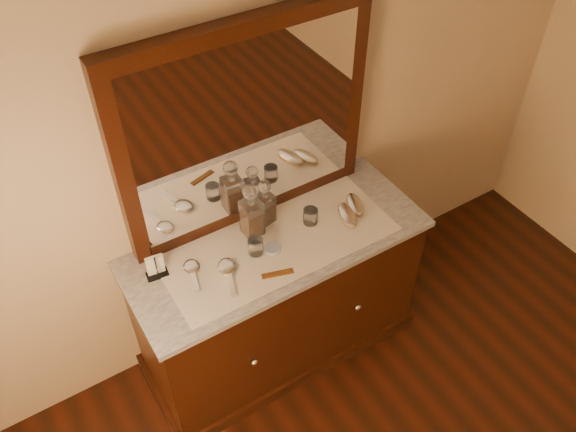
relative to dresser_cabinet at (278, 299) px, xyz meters
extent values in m
plane|color=tan|center=(0.00, 0.29, 0.99)|extent=(4.50, 4.50, 0.00)
cube|color=black|center=(0.00, 0.00, 0.00)|extent=(1.40, 0.55, 0.82)
cube|color=black|center=(0.00, 0.00, -0.37)|extent=(1.46, 0.59, 0.08)
sphere|color=silver|center=(-0.30, -0.28, 0.04)|extent=(0.04, 0.04, 0.04)
sphere|color=silver|center=(0.30, -0.28, 0.04)|extent=(0.04, 0.04, 0.04)
cube|color=silver|center=(0.00, 0.00, 0.42)|extent=(1.44, 0.59, 0.03)
cube|color=black|center=(0.00, 0.25, 0.94)|extent=(1.20, 0.08, 1.00)
cube|color=white|center=(0.00, 0.21, 0.94)|extent=(1.06, 0.01, 0.86)
cube|color=white|center=(0.00, -0.02, 0.44)|extent=(1.10, 0.45, 0.00)
cylinder|color=white|center=(-0.04, -0.04, 0.45)|extent=(0.09, 0.09, 0.01)
cube|color=brown|center=(-0.10, -0.18, 0.45)|extent=(0.14, 0.07, 0.01)
cube|color=black|center=(-0.55, 0.11, 0.44)|extent=(0.10, 0.07, 0.01)
cylinder|color=black|center=(-0.56, 0.08, 0.51)|extent=(0.01, 0.01, 0.14)
cylinder|color=black|center=(-0.55, 0.13, 0.51)|extent=(0.01, 0.01, 0.14)
cube|color=white|center=(-0.55, 0.11, 0.51)|extent=(0.08, 0.04, 0.12)
cube|color=#924A15|center=(-0.07, 0.11, 0.51)|extent=(0.08, 0.08, 0.13)
cube|color=white|center=(-0.07, 0.11, 0.54)|extent=(0.09, 0.09, 0.19)
cylinder|color=white|center=(-0.07, 0.11, 0.65)|extent=(0.04, 0.04, 0.03)
sphere|color=white|center=(-0.07, 0.11, 0.70)|extent=(0.08, 0.08, 0.07)
cube|color=#924A15|center=(0.03, 0.15, 0.50)|extent=(0.07, 0.07, 0.11)
cube|color=white|center=(0.03, 0.15, 0.52)|extent=(0.09, 0.09, 0.16)
cylinder|color=white|center=(0.03, 0.15, 0.62)|extent=(0.04, 0.04, 0.03)
sphere|color=white|center=(0.03, 0.15, 0.66)|extent=(0.07, 0.07, 0.06)
ellipsoid|color=tan|center=(0.36, -0.06, 0.46)|extent=(0.12, 0.18, 0.03)
ellipsoid|color=silver|center=(0.36, -0.06, 0.48)|extent=(0.12, 0.18, 0.03)
ellipsoid|color=tan|center=(0.44, -0.02, 0.46)|extent=(0.12, 0.17, 0.02)
ellipsoid|color=silver|center=(0.44, -0.02, 0.48)|extent=(0.12, 0.17, 0.02)
ellipsoid|color=silver|center=(-0.41, 0.06, 0.45)|extent=(0.10, 0.11, 0.02)
cube|color=silver|center=(-0.43, -0.02, 0.45)|extent=(0.05, 0.12, 0.01)
ellipsoid|color=silver|center=(-0.27, -0.03, 0.45)|extent=(0.11, 0.13, 0.02)
cube|color=silver|center=(-0.30, -0.12, 0.45)|extent=(0.07, 0.14, 0.01)
cylinder|color=white|center=(-0.12, -0.01, 0.48)|extent=(0.07, 0.07, 0.08)
cylinder|color=white|center=(0.20, 0.02, 0.48)|extent=(0.07, 0.07, 0.08)
camera|label=1|loc=(-0.94, -1.63, 2.46)|focal=36.81mm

